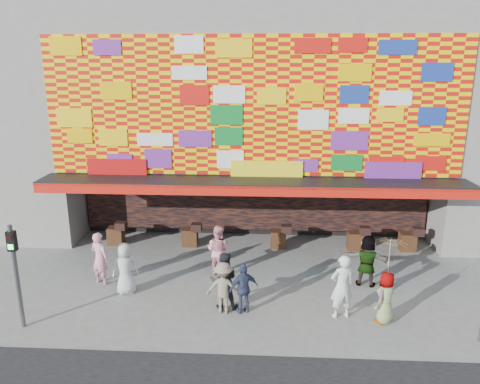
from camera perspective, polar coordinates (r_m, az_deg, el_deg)
The scene contains 13 objects.
ground at distance 14.54m, azimuth 1.00°, elevation -13.65°, with size 90.00×90.00×0.00m, color slate.
shop_building at distance 20.91m, azimuth 1.97°, elevation 10.57°, with size 15.20×9.40×10.00m.
signal_left at distance 14.03m, azimuth -25.72°, elevation -8.03°, with size 0.22×0.20×3.00m.
ped_a at distance 15.32m, azimuth -13.83°, elevation -9.04°, with size 0.81×0.53×1.66m, color silver.
ped_b at distance 16.12m, azimuth -16.72°, elevation -7.73°, with size 0.65×0.43×1.79m, color pink.
ped_c at distance 14.04m, azimuth -1.98°, elevation -10.74°, with size 0.85×0.67×1.76m, color #222228.
ped_d at distance 13.86m, azimuth -2.03°, elevation -11.57°, with size 1.01×0.58×1.56m, color gray.
ped_e at distance 13.84m, azimuth 0.46°, elevation -11.68°, with size 0.90×0.37×1.53m, color #333C59.
ped_f at distance 15.89m, azimuth 15.22°, elevation -8.08°, with size 1.60×0.51×1.73m, color gray.
ped_g at distance 13.98m, azimuth 17.36°, elevation -12.19°, with size 0.74×0.48×1.52m, color gray.
ped_h at distance 13.84m, azimuth 12.32°, elevation -11.20°, with size 0.70×0.46×1.91m, color silver.
ped_i at distance 16.13m, azimuth -2.69°, elevation -7.08°, with size 0.86×0.67×1.76m, color pink.
parasol at distance 13.42m, azimuth 17.83°, elevation -7.08°, with size 1.17×1.18×1.77m.
Camera 1 is at (0.46, -12.64, 7.17)m, focal length 35.00 mm.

